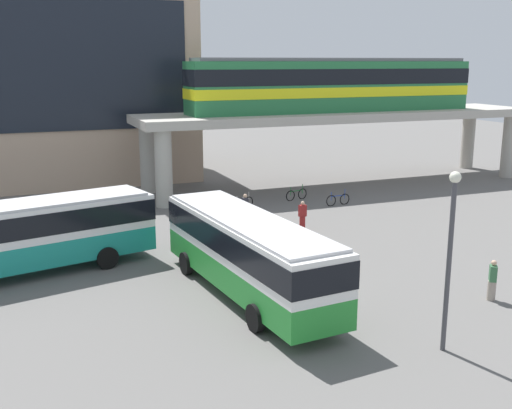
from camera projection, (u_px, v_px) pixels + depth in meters
ground_plane at (204, 227)px, 34.72m from camera, size 120.00×120.00×0.00m
station_building at (21, 75)px, 47.57m from camera, size 24.97×13.98×16.08m
elevated_platform at (341, 122)px, 45.65m from camera, size 30.48×6.40×5.51m
train at (334, 84)px, 44.79m from camera, size 21.90×2.96×3.84m
bus_main at (247, 248)px, 24.01m from camera, size 3.60×11.24×3.22m
bus_secondary at (26, 231)px, 26.50m from camera, size 11.33×5.05×3.22m
bicycle_green at (296, 195)px, 41.36m from camera, size 1.75×0.51×1.04m
bicycle_blue at (338, 200)px, 39.83m from camera, size 1.79×0.22×1.04m
bicycle_silver at (243, 203)px, 38.80m from camera, size 1.66×0.79×1.04m
pedestrian_by_bike_rack at (245, 210)px, 34.99m from camera, size 0.32×0.43×1.78m
pedestrian_waiting_near_stop at (302, 217)px, 33.74m from camera, size 0.43×0.32×1.66m
pedestrian_near_building at (492, 282)px, 23.87m from camera, size 0.44×0.48×1.63m
lamp_post at (450, 247)px, 19.10m from camera, size 0.36×0.36×5.86m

